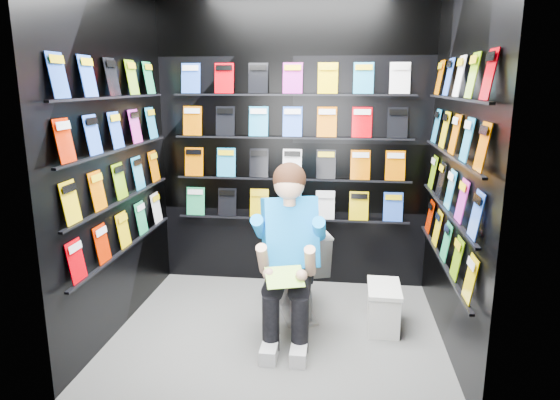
# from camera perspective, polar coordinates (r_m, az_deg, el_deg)

# --- Properties ---
(floor) EXTENTS (2.40, 2.40, 0.00)m
(floor) POSITION_cam_1_polar(r_m,az_deg,el_deg) (3.88, -0.17, -14.71)
(floor) COLOR slate
(floor) RESTS_ON ground
(wall_back) EXTENTS (2.40, 0.04, 2.60)m
(wall_back) POSITION_cam_1_polar(r_m,az_deg,el_deg) (4.45, 1.46, 6.53)
(wall_back) COLOR black
(wall_back) RESTS_ON floor
(wall_front) EXTENTS (2.40, 0.04, 2.60)m
(wall_front) POSITION_cam_1_polar(r_m,az_deg,el_deg) (2.50, -3.11, 1.26)
(wall_front) COLOR black
(wall_front) RESTS_ON floor
(wall_left) EXTENTS (0.04, 2.00, 2.60)m
(wall_left) POSITION_cam_1_polar(r_m,az_deg,el_deg) (3.81, -18.45, 4.73)
(wall_left) COLOR black
(wall_left) RESTS_ON floor
(wall_right) EXTENTS (0.04, 2.00, 2.60)m
(wall_right) POSITION_cam_1_polar(r_m,az_deg,el_deg) (3.53, 19.59, 4.01)
(wall_right) COLOR black
(wall_right) RESTS_ON floor
(comics_back) EXTENTS (2.10, 0.06, 1.37)m
(comics_back) POSITION_cam_1_polar(r_m,az_deg,el_deg) (4.42, 1.42, 6.55)
(comics_back) COLOR #DE6800
(comics_back) RESTS_ON wall_back
(comics_left) EXTENTS (0.06, 1.70, 1.37)m
(comics_left) POSITION_cam_1_polar(r_m,az_deg,el_deg) (3.80, -18.05, 4.81)
(comics_left) COLOR #DE6800
(comics_left) RESTS_ON wall_left
(comics_right) EXTENTS (0.06, 1.70, 1.37)m
(comics_right) POSITION_cam_1_polar(r_m,az_deg,el_deg) (3.52, 19.12, 4.11)
(comics_right) COLOR #DE6800
(comics_right) RESTS_ON wall_right
(toilet) EXTENTS (0.63, 0.84, 0.73)m
(toilet) POSITION_cam_1_polar(r_m,az_deg,el_deg) (4.05, 1.72, -7.76)
(toilet) COLOR silver
(toilet) RESTS_ON floor
(longbox) EXTENTS (0.23, 0.41, 0.30)m
(longbox) POSITION_cam_1_polar(r_m,az_deg,el_deg) (3.94, 11.72, -12.07)
(longbox) COLOR silver
(longbox) RESTS_ON floor
(longbox_lid) EXTENTS (0.25, 0.43, 0.03)m
(longbox_lid) POSITION_cam_1_polar(r_m,az_deg,el_deg) (3.88, 11.83, -9.84)
(longbox_lid) COLOR silver
(longbox_lid) RESTS_ON longbox
(reader) EXTENTS (0.72, 0.88, 1.39)m
(reader) POSITION_cam_1_polar(r_m,az_deg,el_deg) (3.56, 1.18, -3.91)
(reader) COLOR #037CE6
(reader) RESTS_ON toilet
(held_comic) EXTENTS (0.28, 0.21, 0.10)m
(held_comic) POSITION_cam_1_polar(r_m,az_deg,el_deg) (3.30, 0.53, -8.81)
(held_comic) COLOR green
(held_comic) RESTS_ON reader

